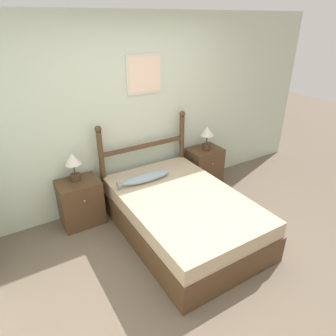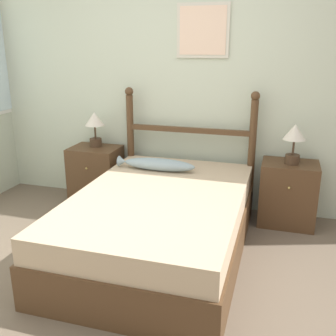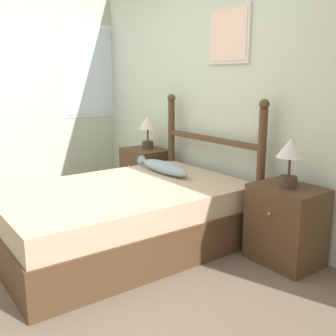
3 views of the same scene
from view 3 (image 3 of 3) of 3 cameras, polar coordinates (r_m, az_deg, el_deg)
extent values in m
plane|color=brown|center=(3.34, -16.46, -12.67)|extent=(16.00, 16.00, 0.00)
cube|color=beige|center=(3.93, 7.08, 10.78)|extent=(6.40, 0.06, 2.55)
cube|color=beige|center=(3.79, 8.87, 18.50)|extent=(0.51, 0.02, 0.50)
cube|color=beige|center=(3.78, 8.73, 18.51)|extent=(0.45, 0.01, 0.44)
cube|color=white|center=(5.53, -10.36, 13.61)|extent=(0.01, 0.95, 1.20)
cube|color=silver|center=(5.52, -10.32, 13.61)|extent=(0.01, 0.87, 1.12)
cube|color=#4C331E|center=(3.42, -6.51, -8.55)|extent=(1.34, 2.03, 0.33)
cube|color=tan|center=(3.34, -6.62, -4.35)|extent=(1.30, 1.99, 0.19)
cylinder|color=#4C331E|center=(4.34, 0.49, 1.87)|extent=(0.07, 0.07, 1.17)
sphere|color=#4C331E|center=(4.26, 0.50, 10.10)|extent=(0.09, 0.09, 0.09)
cylinder|color=#4C331E|center=(3.42, 13.25, -1.46)|extent=(0.07, 0.07, 1.17)
sphere|color=#4C331E|center=(3.33, 13.80, 8.97)|extent=(0.09, 0.09, 0.09)
cube|color=#4C331E|center=(3.81, 6.21, 4.18)|extent=(1.27, 0.05, 0.05)
cube|color=#4C331E|center=(4.63, -3.35, -0.96)|extent=(0.52, 0.40, 0.61)
sphere|color=tan|center=(4.50, -5.62, 0.34)|extent=(0.02, 0.02, 0.02)
cube|color=#4C331E|center=(3.20, 16.74, -7.91)|extent=(0.52, 0.40, 0.61)
sphere|color=tan|center=(3.00, 14.45, -6.44)|extent=(0.02, 0.02, 0.02)
cylinder|color=#422D1E|center=(4.60, -2.95, 3.38)|extent=(0.13, 0.13, 0.09)
cylinder|color=#422D1E|center=(4.58, -2.96, 4.80)|extent=(0.02, 0.02, 0.14)
cone|color=beige|center=(4.56, -2.98, 6.57)|extent=(0.21, 0.21, 0.14)
cylinder|color=#422D1E|center=(3.08, 17.06, -1.93)|extent=(0.13, 0.13, 0.09)
cylinder|color=#422D1E|center=(3.05, 17.20, 0.17)|extent=(0.02, 0.02, 0.14)
cone|color=beige|center=(3.02, 17.38, 2.80)|extent=(0.21, 0.21, 0.14)
ellipsoid|color=#8499A3|center=(3.74, -0.48, 0.08)|extent=(0.69, 0.16, 0.12)
cone|color=#8499A3|center=(4.05, -3.58, 1.03)|extent=(0.07, 0.10, 0.10)
camera|label=1|loc=(4.76, -50.95, 21.05)|focal=32.00mm
camera|label=2|loc=(2.29, -71.62, 11.09)|focal=42.00mm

